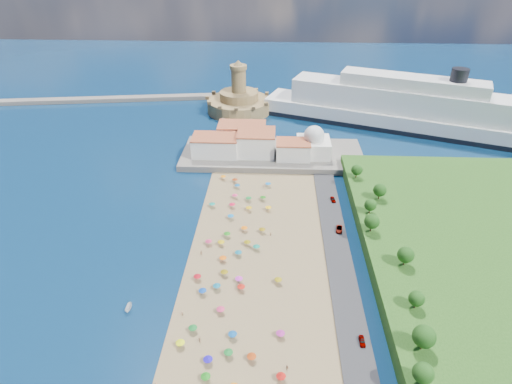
{
  "coord_description": "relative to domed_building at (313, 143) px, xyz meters",
  "views": [
    {
      "loc": [
        10.87,
        -121.55,
        95.57
      ],
      "look_at": [
        4.0,
        25.0,
        8.0
      ],
      "focal_mm": 30.0,
      "sensor_mm": 36.0,
      "label": 1
    }
  ],
  "objects": [
    {
      "name": "domed_building",
      "position": [
        0.0,
        0.0,
        0.0
      ],
      "size": [
        16.0,
        16.0,
        15.0
      ],
      "color": "silver",
      "rests_on": "terrace"
    },
    {
      "name": "parked_cars",
      "position": [
        6.0,
        -66.88,
        -7.59
      ],
      "size": [
        3.07,
        77.04,
        1.41
      ],
      "color": "gray",
      "rests_on": "promenade"
    },
    {
      "name": "breakwater",
      "position": [
        -140.0,
        82.0,
        -7.67
      ],
      "size": [
        199.03,
        34.77,
        2.6
      ],
      "primitive_type": "cube",
      "rotation": [
        0.0,
        0.0,
        0.14
      ],
      "color": "#59544C",
      "rests_on": "ground"
    },
    {
      "name": "beach_parasols",
      "position": [
        -31.92,
        -81.73,
        -6.83
      ],
      "size": [
        30.37,
        115.86,
        2.2
      ],
      "color": "gray",
      "rests_on": "beach"
    },
    {
      "name": "jetty",
      "position": [
        -42.0,
        37.0,
        -7.77
      ],
      "size": [
        18.0,
        70.0,
        2.4
      ],
      "primitive_type": "cube",
      "color": "#59544C",
      "rests_on": "ground"
    },
    {
      "name": "fortress",
      "position": [
        -42.0,
        67.0,
        -2.29
      ],
      "size": [
        40.0,
        40.0,
        32.4
      ],
      "color": "#98784C",
      "rests_on": "ground"
    },
    {
      "name": "cruise_ship",
      "position": [
        56.58,
        44.24,
        1.92
      ],
      "size": [
        166.15,
        82.75,
        36.78
      ],
      "color": "black",
      "rests_on": "ground"
    },
    {
      "name": "ground",
      "position": [
        -30.0,
        -71.0,
        -8.97
      ],
      "size": [
        700.0,
        700.0,
        0.0
      ],
      "primitive_type": "plane",
      "color": "#071938",
      "rests_on": "ground"
    },
    {
      "name": "hillside_trees",
      "position": [
        19.07,
        -81.68,
        1.04
      ],
      "size": [
        12.53,
        104.68,
        7.47
      ],
      "color": "#382314",
      "rests_on": "hillside"
    },
    {
      "name": "terrace",
      "position": [
        -20.0,
        2.0,
        -7.47
      ],
      "size": [
        90.0,
        36.0,
        3.0
      ],
      "primitive_type": "cube",
      "color": "#59544C",
      "rests_on": "ground"
    },
    {
      "name": "beachgoers",
      "position": [
        -33.37,
        -88.31,
        -7.87
      ],
      "size": [
        33.08,
        98.87,
        1.87
      ],
      "color": "tan",
      "rests_on": "beach"
    },
    {
      "name": "moored_boats",
      "position": [
        -60.16,
        -120.13,
        -8.15
      ],
      "size": [
        4.28,
        34.89,
        1.71
      ],
      "color": "white",
      "rests_on": "ground"
    },
    {
      "name": "waterfront_buildings",
      "position": [
        -33.05,
        2.64,
        -1.1
      ],
      "size": [
        57.0,
        29.0,
        11.0
      ],
      "color": "silver",
      "rests_on": "terrace"
    }
  ]
}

